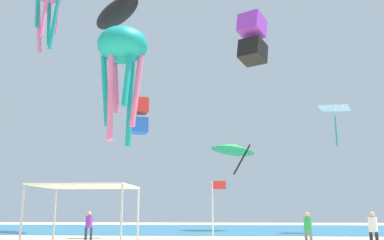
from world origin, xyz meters
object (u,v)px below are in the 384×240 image
object	(u,v)px
canopy_tent	(86,190)
person_central	(308,227)
person_near_tent	(373,227)
kite_octopus_teal	(122,51)
kite_inflatable_black	(116,13)
kite_box_red	(139,116)
banner_flag	(214,208)
kite_delta_green	(233,147)
kite_diamond_white	(335,110)
kite_box_purple	(252,39)
person_leftmost	(89,224)

from	to	relation	value
canopy_tent	person_central	size ratio (longest dim) A/B	1.88
person_near_tent	kite_octopus_teal	world-z (taller)	kite_octopus_teal
kite_inflatable_black	kite_box_red	bearing A→B (deg)	163.71
banner_flag	kite_delta_green	xyz separation A→B (m)	(1.53, 22.35, 5.94)
banner_flag	kite_diamond_white	world-z (taller)	kite_diamond_white
person_near_tent	kite_box_purple	world-z (taller)	kite_box_purple
kite_delta_green	kite_inflatable_black	bearing A→B (deg)	78.81
kite_octopus_teal	banner_flag	bearing A→B (deg)	8.28
kite_delta_green	kite_inflatable_black	xyz separation A→B (m)	(-11.28, -2.82, 13.07)
kite_inflatable_black	kite_delta_green	bearing A→B (deg)	-118.41
canopy_tent	person_central	distance (m)	12.07
person_near_tent	kite_box_red	xyz separation A→B (m)	(-13.05, 8.21, 7.48)
kite_box_red	kite_box_purple	size ratio (longest dim) A/B	1.14
kite_box_red	kite_diamond_white	world-z (taller)	kite_diamond_white
person_leftmost	person_central	world-z (taller)	person_leftmost
kite_inflatable_black	kite_box_purple	bearing A→B (deg)	166.66
kite_octopus_teal	kite_inflatable_black	distance (m)	16.87
canopy_tent	kite_inflatable_black	size ratio (longest dim) A/B	0.46
kite_octopus_teal	kite_inflatable_black	world-z (taller)	kite_inflatable_black
kite_octopus_teal	person_near_tent	bearing A→B (deg)	40.90
canopy_tent	kite_inflatable_black	distance (m)	30.54
kite_box_purple	kite_diamond_white	bearing A→B (deg)	-83.39
person_leftmost	kite_box_purple	xyz separation A→B (m)	(9.47, -8.55, 8.10)
person_near_tent	kite_inflatable_black	size ratio (longest dim) A/B	0.25
person_near_tent	kite_box_purple	xyz separation A→B (m)	(-5.76, -3.88, 8.10)
person_central	kite_delta_green	distance (m)	20.06
canopy_tent	banner_flag	distance (m)	6.06
canopy_tent	kite_diamond_white	bearing A→B (deg)	56.78
person_leftmost	kite_box_red	xyz separation A→B (m)	(2.18, 3.53, 7.47)
kite_inflatable_black	kite_diamond_white	size ratio (longest dim) A/B	2.02
person_leftmost	kite_delta_green	size ratio (longest dim) A/B	0.31
person_central	kite_box_red	distance (m)	14.57
person_central	kite_octopus_teal	size ratio (longest dim) A/B	0.23
person_central	kite_diamond_white	bearing A→B (deg)	-62.32
person_central	kite_box_red	bearing A→B (deg)	13.79
person_central	kite_delta_green	bearing A→B (deg)	-31.36
person_leftmost	kite_octopus_teal	size ratio (longest dim) A/B	0.24
kite_diamond_white	kite_box_red	bearing A→B (deg)	-44.03
kite_octopus_teal	kite_delta_green	xyz separation A→B (m)	(7.26, 16.28, -3.73)
canopy_tent	kite_box_red	bearing A→B (deg)	94.64
kite_diamond_white	kite_box_purple	xyz separation A→B (m)	(-8.51, -19.14, -1.23)
canopy_tent	person_near_tent	bearing A→B (deg)	30.57
person_central	kite_octopus_teal	distance (m)	14.97
person_central	kite_inflatable_black	distance (m)	29.18
kite_box_purple	kite_inflatable_black	bearing A→B (deg)	-30.31
kite_octopus_teal	kite_box_red	distance (m)	5.77
person_near_tent	kite_box_red	distance (m)	17.13
person_central	kite_box_purple	xyz separation A→B (m)	(-2.89, -4.86, 8.12)
canopy_tent	kite_box_red	distance (m)	16.39
kite_delta_green	kite_diamond_white	bearing A→B (deg)	-141.62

